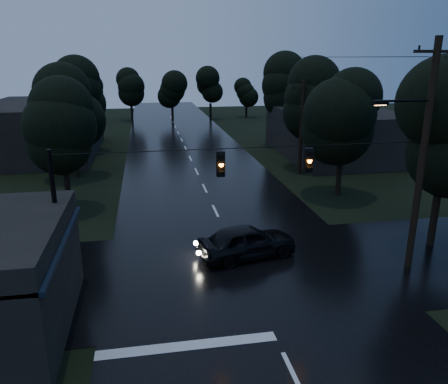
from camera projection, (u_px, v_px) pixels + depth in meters
name	position (u px, v px, depth m)	size (l,w,h in m)	color
main_road	(197.00, 172.00, 36.61)	(12.00, 120.00, 0.02)	black
cross_street	(243.00, 270.00, 19.67)	(60.00, 9.00, 0.02)	black
building_far_right	(336.00, 133.00, 42.08)	(10.00, 14.00, 4.40)	black
building_far_left	(43.00, 128.00, 42.92)	(10.00, 16.00, 5.00)	black
utility_pole_main	(421.00, 154.00, 18.43)	(3.50, 0.30, 10.00)	black
utility_pole_far	(301.00, 127.00, 34.98)	(2.00, 0.30, 7.50)	black
anchor_pole_left	(58.00, 227.00, 16.59)	(0.18, 0.18, 6.00)	black
span_signals	(264.00, 161.00, 17.27)	(15.00, 0.37, 1.12)	black
tree_corner_near	(448.00, 128.00, 20.53)	(4.48, 4.48, 9.44)	black
tree_left_a	(61.00, 126.00, 26.02)	(3.92, 3.92, 8.26)	black
tree_left_b	(70.00, 106.00, 33.33)	(4.20, 4.20, 8.85)	black
tree_left_c	(80.00, 92.00, 42.53)	(4.48, 4.48, 9.44)	black
tree_right_a	(344.00, 113.00, 28.94)	(4.20, 4.20, 8.85)	black
tree_right_b	(309.00, 97.00, 36.46)	(4.48, 4.48, 9.44)	black
tree_right_c	(281.00, 85.00, 45.85)	(4.76, 4.76, 10.03)	black
car	(247.00, 241.00, 20.75)	(1.90, 4.73, 1.61)	black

